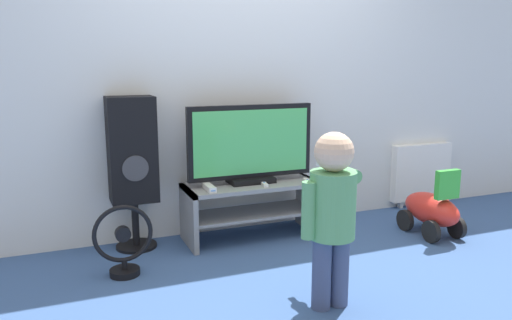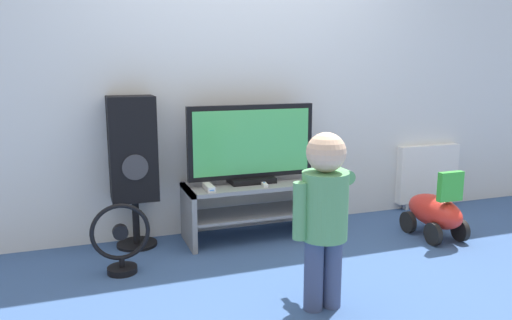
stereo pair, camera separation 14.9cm
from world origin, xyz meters
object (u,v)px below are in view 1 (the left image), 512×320
(child, at_px, (332,206))
(floor_fan, at_px, (123,244))
(speaker_tower, at_px, (132,153))
(ride_on_toy, at_px, (432,209))
(radiator, at_px, (421,172))
(television, at_px, (251,145))
(remote_primary, at_px, (307,181))
(game_console, at_px, (209,188))
(remote_secondary, at_px, (264,184))

(child, height_order, floor_fan, child)
(speaker_tower, height_order, ride_on_toy, speaker_tower)
(child, xyz_separation_m, radiator, (1.79, 1.40, -0.25))
(child, height_order, speaker_tower, speaker_tower)
(television, distance_m, remote_primary, 0.51)
(remote_primary, xyz_separation_m, child, (-0.41, -1.04, 0.13))
(speaker_tower, bearing_deg, remote_primary, -11.64)
(game_console, distance_m, radiator, 2.17)
(remote_primary, height_order, child, child)
(floor_fan, bearing_deg, speaker_tower, 72.60)
(game_console, height_order, speaker_tower, speaker_tower)
(radiator, bearing_deg, remote_secondary, -169.36)
(speaker_tower, distance_m, ride_on_toy, 2.30)
(remote_primary, xyz_separation_m, remote_secondary, (-0.34, 0.04, 0.00))
(television, relative_size, floor_fan, 2.13)
(remote_secondary, relative_size, child, 0.14)
(child, bearing_deg, remote_primary, 68.52)
(remote_secondary, distance_m, speaker_tower, 0.97)
(child, bearing_deg, floor_fan, 139.80)
(ride_on_toy, bearing_deg, game_console, 167.23)
(remote_secondary, xyz_separation_m, child, (-0.07, -1.08, 0.13))
(television, bearing_deg, child, -90.68)
(remote_secondary, distance_m, ride_on_toy, 1.33)
(speaker_tower, relative_size, radiator, 1.75)
(game_console, distance_m, speaker_tower, 0.59)
(television, relative_size, speaker_tower, 0.89)
(child, distance_m, floor_fan, 1.34)
(remote_secondary, relative_size, speaker_tower, 0.12)
(game_console, bearing_deg, child, -72.28)
(child, bearing_deg, remote_secondary, 86.33)
(speaker_tower, bearing_deg, ride_on_toy, -15.23)
(remote_secondary, bearing_deg, television, 113.57)
(radiator, bearing_deg, ride_on_toy, -124.17)
(game_console, relative_size, floor_fan, 0.40)
(television, relative_size, game_console, 5.38)
(ride_on_toy, bearing_deg, radiator, 55.83)
(radiator, bearing_deg, game_console, -171.70)
(child, relative_size, speaker_tower, 0.89)
(speaker_tower, xyz_separation_m, floor_fan, (-0.15, -0.46, -0.48))
(television, relative_size, radiator, 1.56)
(television, distance_m, speaker_tower, 0.86)
(ride_on_toy, relative_size, radiator, 0.87)
(game_console, height_order, child, child)
(television, distance_m, child, 1.21)
(speaker_tower, bearing_deg, television, -6.46)
(child, relative_size, radiator, 1.55)
(ride_on_toy, bearing_deg, remote_secondary, 163.69)
(game_console, bearing_deg, remote_secondary, -1.60)
(radiator, bearing_deg, speaker_tower, -177.79)
(ride_on_toy, bearing_deg, child, -151.88)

